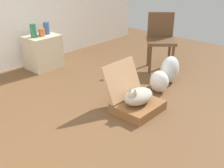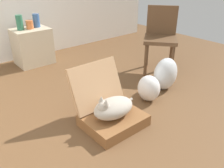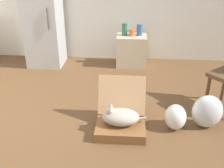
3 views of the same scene
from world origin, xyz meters
The scene contains 11 objects.
ground_plane centered at (0.00, 0.00, 0.00)m, with size 7.68×7.68×0.00m, color brown.
suitcase_base centered at (0.40, -0.24, 0.06)m, with size 0.56×0.47×0.11m, color brown.
suitcase_lid centered at (0.40, 0.02, 0.34)m, with size 0.56×0.47×0.04m, color tan.
cat centered at (0.39, -0.24, 0.21)m, with size 0.50×0.28×0.24m.
plastic_bag_white centered at (1.03, -0.12, 0.15)m, with size 0.25×0.27×0.31m, color white.
plastic_bag_clear centered at (1.40, -0.06, 0.21)m, with size 0.35×0.24×0.41m, color silver.
refrigerator centered at (-1.06, 1.80, 0.83)m, with size 0.61×0.61×1.65m.
side_table centered at (0.50, 1.85, 0.28)m, with size 0.53×0.43×0.56m, color beige.
vase_tall centered at (0.37, 1.87, 0.66)m, with size 0.10×0.10×0.22m, color #2D7051.
vase_short centered at (0.64, 1.88, 0.66)m, with size 0.10×0.10×0.20m, color #38609E.
vase_round centered at (0.50, 1.84, 0.62)m, with size 0.11×0.11×0.13m, color #CC6B38.
Camera 3 is at (0.47, -2.76, 1.84)m, focal length 42.41 mm.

